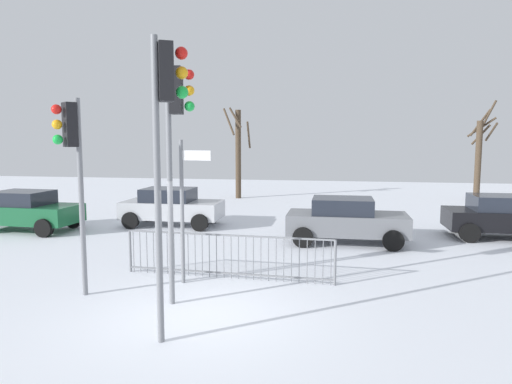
{
  "coord_description": "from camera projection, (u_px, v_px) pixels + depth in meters",
  "views": [
    {
      "loc": [
        2.54,
        -7.95,
        3.28
      ],
      "look_at": [
        0.52,
        3.31,
        1.99
      ],
      "focal_mm": 31.78,
      "sensor_mm": 36.0,
      "label": 1
    }
  ],
  "objects": [
    {
      "name": "ground_plane",
      "position": [
        198.0,
        315.0,
        8.58
      ],
      "size": [
        60.0,
        60.0,
        0.0
      ],
      "primitive_type": "plane",
      "color": "white"
    },
    {
      "name": "traffic_light_rear_right",
      "position": [
        165.0,
        122.0,
        7.09
      ],
      "size": [
        0.52,
        0.41,
        4.9
      ],
      "rotation": [
        0.0,
        0.0,
        5.2
      ],
      "color": "slate",
      "rests_on": "ground"
    },
    {
      "name": "traffic_light_mid_right",
      "position": [
        176.0,
        129.0,
        8.8
      ],
      "size": [
        0.56,
        0.35,
        4.8
      ],
      "rotation": [
        0.0,
        0.0,
        4.88
      ],
      "color": "slate",
      "rests_on": "ground"
    },
    {
      "name": "traffic_light_foreground_right",
      "position": [
        72.0,
        152.0,
        9.3
      ],
      "size": [
        0.45,
        0.48,
        4.16
      ],
      "rotation": [
        0.0,
        0.0,
        2.44
      ],
      "color": "slate",
      "rests_on": "ground"
    },
    {
      "name": "direction_sign_post",
      "position": [
        184.0,
        204.0,
        10.32
      ],
      "size": [
        0.78,
        0.2,
        3.31
      ],
      "rotation": [
        0.0,
        0.0,
        -0.18
      ],
      "color": "slate",
      "rests_on": "ground"
    },
    {
      "name": "pedestrian_guard_railing",
      "position": [
        227.0,
        256.0,
        10.84
      ],
      "size": [
        5.15,
        0.27,
        1.07
      ],
      "rotation": [
        0.0,
        0.0,
        -0.04
      ],
      "color": "slate",
      "rests_on": "ground"
    },
    {
      "name": "car_silver_far",
      "position": [
        171.0,
        206.0,
        17.58
      ],
      "size": [
        3.82,
        1.95,
        1.47
      ],
      "rotation": [
        0.0,
        0.0,
        0.01
      ],
      "color": "#B2B5BA",
      "rests_on": "ground"
    },
    {
      "name": "car_black_mid",
      "position": [
        504.0,
        216.0,
        15.27
      ],
      "size": [
        3.81,
        1.94,
        1.47
      ],
      "rotation": [
        0.0,
        0.0,
        0.01
      ],
      "color": "black",
      "rests_on": "ground"
    },
    {
      "name": "car_green_trailing",
      "position": [
        25.0,
        210.0,
        16.6
      ],
      "size": [
        3.86,
        2.04,
        1.47
      ],
      "rotation": [
        0.0,
        0.0,
        -0.03
      ],
      "color": "#195933",
      "rests_on": "ground"
    },
    {
      "name": "car_grey_near",
      "position": [
        346.0,
        220.0,
        14.58
      ],
      "size": [
        3.8,
        1.92,
        1.47
      ],
      "rotation": [
        0.0,
        0.0,
        -0.0
      ],
      "color": "slate",
      "rests_on": "ground"
    },
    {
      "name": "bare_tree_left",
      "position": [
        479.0,
        155.0,
        24.33
      ],
      "size": [
        1.37,
        1.53,
        5.43
      ],
      "color": "#473828",
      "rests_on": "ground"
    },
    {
      "name": "bare_tree_centre",
      "position": [
        238.0,
        151.0,
        25.94
      ],
      "size": [
        1.62,
        1.61,
        5.18
      ],
      "color": "#473828",
      "rests_on": "ground"
    }
  ]
}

